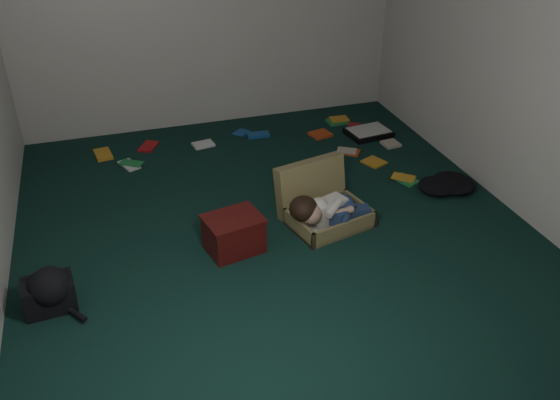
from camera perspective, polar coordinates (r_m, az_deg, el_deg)
floor at (r=4.79m, az=-0.55°, el=-2.71°), size 4.50×4.50×0.00m
wall_back at (r=6.31m, az=-7.00°, el=18.40°), size 4.50×0.00×4.50m
wall_front at (r=2.37m, az=15.69°, el=-5.27°), size 4.50×0.00×4.50m
wall_right at (r=5.13m, az=21.88°, el=13.53°), size 0.00×4.50×4.50m
suitcase at (r=4.85m, az=4.00°, el=-0.38°), size 0.74×0.73×0.46m
person at (r=4.70m, az=4.66°, el=-0.95°), size 0.69×0.34×0.28m
maroon_bin at (r=4.47m, az=-4.48°, el=-3.25°), size 0.47×0.41×0.29m
backpack at (r=4.23m, az=-21.36°, el=-8.40°), size 0.43×0.35×0.24m
clothing_pile at (r=5.52m, az=15.98°, el=1.85°), size 0.52×0.45×0.15m
paper_tray at (r=6.41m, az=8.53°, el=6.47°), size 0.48×0.39×0.06m
book_scatter at (r=6.11m, az=0.44°, el=5.36°), size 3.02×1.73×0.02m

